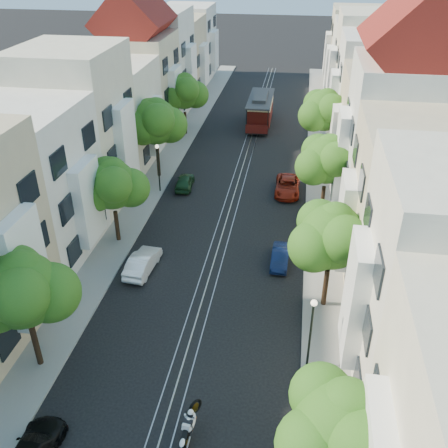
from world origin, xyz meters
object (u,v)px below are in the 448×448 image
at_px(tree_e_b, 333,238).
at_px(parked_car_e_mid, 280,257).
at_px(tree_e_a, 343,429).
at_px(tree_w_d, 185,93).
at_px(lamp_west, 158,161).
at_px(sportbike_rider, 190,423).
at_px(lamp_east, 312,324).
at_px(tree_w_a, 23,292).
at_px(parked_car_w_mid, 143,262).
at_px(tree_w_b, 113,186).
at_px(tree_e_c, 328,161).
at_px(tree_w_c, 156,123).
at_px(parked_car_e_far, 287,186).
at_px(cable_car, 260,109).
at_px(parked_car_w_far, 185,182).
at_px(tree_e_d, 325,111).

relative_size(tree_e_b, parked_car_e_mid, 2.08).
bearing_deg(tree_e_a, parked_car_e_mid, 100.16).
bearing_deg(tree_e_b, parked_car_e_mid, 125.82).
relative_size(tree_w_d, lamp_west, 1.57).
relative_size(sportbike_rider, parked_car_e_mid, 0.63).
xyz_separation_m(lamp_east, lamp_west, (-12.60, 18.00, 0.00)).
height_order(tree_w_a, parked_car_e_mid, tree_w_a).
xyz_separation_m(tree_e_a, parked_car_w_mid, (-11.66, 13.81, -3.76)).
height_order(tree_e_a, tree_e_b, tree_e_b).
bearing_deg(tree_e_b, sportbike_rider, -121.22).
distance_m(tree_w_b, tree_w_d, 22.00).
bearing_deg(sportbike_rider, parked_car_e_mid, 84.40).
height_order(tree_e_c, tree_w_c, tree_w_c).
bearing_deg(parked_car_w_mid, tree_w_d, -79.23).
bearing_deg(lamp_east, lamp_west, 124.99).
bearing_deg(parked_car_e_far, tree_w_c, 172.40).
distance_m(tree_e_a, sportbike_rider, 7.29).
xyz_separation_m(tree_w_c, cable_car, (7.64, 15.35, -3.18)).
relative_size(cable_car, parked_car_w_mid, 2.16).
xyz_separation_m(tree_w_a, tree_w_c, (0.00, 23.00, 0.34)).
height_order(tree_e_b, parked_car_e_far, tree_e_b).
distance_m(tree_w_c, parked_car_w_far, 5.57).
distance_m(tree_w_c, parked_car_e_mid, 17.28).
relative_size(tree_e_c, tree_w_a, 0.98).
xyz_separation_m(tree_e_d, tree_w_b, (-14.40, -17.00, -0.47)).
relative_size(tree_w_a, tree_w_c, 0.94).
xyz_separation_m(tree_w_d, parked_car_e_far, (11.54, -12.43, -3.99)).
bearing_deg(tree_w_a, tree_e_c, 51.34).
bearing_deg(tree_e_b, tree_w_c, 131.99).
bearing_deg(tree_e_d, sportbike_rider, -100.65).
xyz_separation_m(tree_w_a, parked_car_w_mid, (2.74, 8.81, -4.10)).
relative_size(tree_w_b, parked_car_w_mid, 1.63).
bearing_deg(sportbike_rider, parked_car_e_far, 89.85).
height_order(tree_e_a, lamp_east, tree_e_a).
bearing_deg(lamp_west, parked_car_w_mid, -80.39).
xyz_separation_m(tree_w_b, cable_car, (7.64, 26.35, -2.51)).
bearing_deg(tree_e_a, cable_car, 98.86).
bearing_deg(tree_w_c, parked_car_e_mid, -46.21).
bearing_deg(cable_car, tree_w_a, -101.54).
height_order(tree_w_b, lamp_east, tree_w_b).
distance_m(tree_e_d, parked_car_w_far, 14.70).
distance_m(tree_w_c, parked_car_w_mid, 15.12).
bearing_deg(lamp_west, tree_e_b, -43.85).
bearing_deg(tree_w_b, tree_w_c, 90.00).
xyz_separation_m(tree_w_d, lamp_east, (13.44, -31.98, -1.75)).
relative_size(tree_w_b, parked_car_e_mid, 1.95).
distance_m(tree_w_b, parked_car_w_mid, 5.64).
height_order(tree_e_d, cable_car, tree_e_d).
xyz_separation_m(tree_e_d, tree_w_d, (-14.40, 5.00, -0.27)).
xyz_separation_m(tree_w_b, parked_car_e_mid, (11.54, -1.04, -3.87)).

